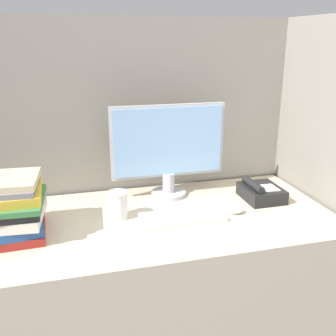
{
  "coord_description": "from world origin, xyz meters",
  "views": [
    {
      "loc": [
        -0.37,
        -1.17,
        1.48
      ],
      "look_at": [
        0.06,
        0.42,
        0.94
      ],
      "focal_mm": 42.0,
      "sensor_mm": 36.0,
      "label": 1
    }
  ],
  "objects_px": {
    "keyboard": "(183,218)",
    "monitor": "(168,150)",
    "book_stack": "(14,207)",
    "desk_telephone": "(261,192)",
    "coffee_cup": "(118,205)",
    "mouse": "(237,210)"
  },
  "relations": [
    {
      "from": "book_stack",
      "to": "desk_telephone",
      "type": "relative_size",
      "value": 1.48
    },
    {
      "from": "coffee_cup",
      "to": "desk_telephone",
      "type": "bearing_deg",
      "value": 2.65
    },
    {
      "from": "mouse",
      "to": "coffee_cup",
      "type": "height_order",
      "value": "coffee_cup"
    },
    {
      "from": "keyboard",
      "to": "monitor",
      "type": "bearing_deg",
      "value": 87.29
    },
    {
      "from": "book_stack",
      "to": "desk_telephone",
      "type": "bearing_deg",
      "value": 4.35
    },
    {
      "from": "monitor",
      "to": "book_stack",
      "type": "bearing_deg",
      "value": -160.02
    },
    {
      "from": "mouse",
      "to": "desk_telephone",
      "type": "xyz_separation_m",
      "value": [
        0.18,
        0.12,
        0.02
      ]
    },
    {
      "from": "book_stack",
      "to": "desk_telephone",
      "type": "height_order",
      "value": "book_stack"
    },
    {
      "from": "coffee_cup",
      "to": "desk_telephone",
      "type": "height_order",
      "value": "coffee_cup"
    },
    {
      "from": "coffee_cup",
      "to": "keyboard",
      "type": "bearing_deg",
      "value": -18.56
    },
    {
      "from": "book_stack",
      "to": "monitor",
      "type": "bearing_deg",
      "value": 19.98
    },
    {
      "from": "monitor",
      "to": "mouse",
      "type": "relative_size",
      "value": 8.06
    },
    {
      "from": "coffee_cup",
      "to": "monitor",
      "type": "bearing_deg",
      "value": 35.55
    },
    {
      "from": "monitor",
      "to": "coffee_cup",
      "type": "xyz_separation_m",
      "value": [
        -0.28,
        -0.2,
        -0.18
      ]
    },
    {
      "from": "coffee_cup",
      "to": "mouse",
      "type": "bearing_deg",
      "value": -9.8
    },
    {
      "from": "monitor",
      "to": "desk_telephone",
      "type": "relative_size",
      "value": 2.71
    },
    {
      "from": "desk_telephone",
      "to": "book_stack",
      "type": "bearing_deg",
      "value": -175.65
    },
    {
      "from": "keyboard",
      "to": "mouse",
      "type": "distance_m",
      "value": 0.26
    },
    {
      "from": "keyboard",
      "to": "book_stack",
      "type": "bearing_deg",
      "value": 176.89
    },
    {
      "from": "keyboard",
      "to": "desk_telephone",
      "type": "distance_m",
      "value": 0.46
    },
    {
      "from": "coffee_cup",
      "to": "book_stack",
      "type": "relative_size",
      "value": 0.4
    },
    {
      "from": "monitor",
      "to": "book_stack",
      "type": "distance_m",
      "value": 0.76
    }
  ]
}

